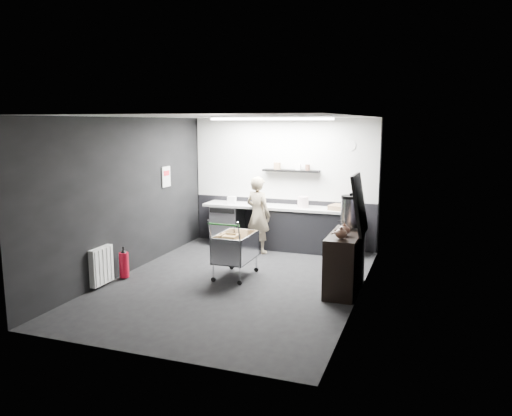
% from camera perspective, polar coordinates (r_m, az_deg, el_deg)
% --- Properties ---
extents(floor, '(5.50, 5.50, 0.00)m').
position_cam_1_polar(floor, '(8.31, -2.39, -8.54)').
color(floor, black).
rests_on(floor, ground).
extents(ceiling, '(5.50, 5.50, 0.00)m').
position_cam_1_polar(ceiling, '(7.89, -2.53, 10.41)').
color(ceiling, white).
rests_on(ceiling, wall_back).
extents(wall_back, '(5.50, 0.00, 5.50)m').
position_cam_1_polar(wall_back, '(10.57, 3.15, 2.92)').
color(wall_back, black).
rests_on(wall_back, floor).
extents(wall_front, '(5.50, 0.00, 5.50)m').
position_cam_1_polar(wall_front, '(5.59, -13.11, -3.57)').
color(wall_front, black).
rests_on(wall_front, floor).
extents(wall_left, '(0.00, 5.50, 5.50)m').
position_cam_1_polar(wall_left, '(8.93, -14.44, 1.35)').
color(wall_left, black).
rests_on(wall_left, floor).
extents(wall_right, '(0.00, 5.50, 5.50)m').
position_cam_1_polar(wall_right, '(7.48, 11.89, -0.15)').
color(wall_right, black).
rests_on(wall_right, floor).
extents(kitchen_wall_panel, '(3.95, 0.02, 1.70)m').
position_cam_1_polar(kitchen_wall_panel, '(10.50, 3.14, 5.62)').
color(kitchen_wall_panel, silver).
rests_on(kitchen_wall_panel, wall_back).
extents(dado_panel, '(3.95, 0.02, 1.00)m').
position_cam_1_polar(dado_panel, '(10.68, 3.08, -1.62)').
color(dado_panel, black).
rests_on(dado_panel, wall_back).
extents(floating_shelf, '(1.20, 0.22, 0.04)m').
position_cam_1_polar(floating_shelf, '(10.36, 4.02, 4.28)').
color(floating_shelf, black).
rests_on(floating_shelf, wall_back).
extents(wall_clock, '(0.20, 0.03, 0.20)m').
position_cam_1_polar(wall_clock, '(10.16, 10.79, 7.02)').
color(wall_clock, white).
rests_on(wall_clock, wall_back).
extents(poster, '(0.02, 0.30, 0.40)m').
position_cam_1_polar(poster, '(9.99, -10.24, 3.54)').
color(poster, silver).
rests_on(poster, wall_left).
extents(poster_red_band, '(0.02, 0.22, 0.10)m').
position_cam_1_polar(poster_red_band, '(9.98, -10.22, 3.93)').
color(poster_red_band, red).
rests_on(poster_red_band, poster).
extents(radiator, '(0.10, 0.50, 0.60)m').
position_cam_1_polar(radiator, '(8.39, -17.25, -6.32)').
color(radiator, white).
rests_on(radiator, wall_left).
extents(ceiling_strip, '(2.40, 0.20, 0.04)m').
position_cam_1_polar(ceiling_strip, '(9.63, 1.68, 10.13)').
color(ceiling_strip, white).
rests_on(ceiling_strip, ceiling).
extents(prep_counter, '(3.20, 0.61, 0.90)m').
position_cam_1_polar(prep_counter, '(10.36, 3.30, -2.22)').
color(prep_counter, black).
rests_on(prep_counter, floor).
extents(person, '(0.66, 0.54, 1.55)m').
position_cam_1_polar(person, '(10.01, 0.24, -0.78)').
color(person, beige).
rests_on(person, floor).
extents(shopping_cart, '(0.56, 0.93, 1.02)m').
position_cam_1_polar(shopping_cart, '(8.49, -2.40, -4.73)').
color(shopping_cart, silver).
rests_on(shopping_cart, floor).
extents(sideboard, '(0.52, 1.23, 1.84)m').
position_cam_1_polar(sideboard, '(7.94, 10.24, -5.19)').
color(sideboard, black).
rests_on(sideboard, floor).
extents(fire_extinguisher, '(0.16, 0.16, 0.53)m').
position_cam_1_polar(fire_extinguisher, '(8.74, -14.85, -6.20)').
color(fire_extinguisher, '#A90B1F').
rests_on(fire_extinguisher, floor).
extents(cardboard_box, '(0.56, 0.48, 0.10)m').
position_cam_1_polar(cardboard_box, '(9.96, 9.86, 0.03)').
color(cardboard_box, '#8C6B4A').
rests_on(cardboard_box, prep_counter).
extents(pink_tub, '(0.22, 0.22, 0.22)m').
position_cam_1_polar(pink_tub, '(10.16, 5.39, 0.68)').
color(pink_tub, '#F5D4D4').
rests_on(pink_tub, prep_counter).
extents(white_container, '(0.19, 0.16, 0.15)m').
position_cam_1_polar(white_container, '(10.60, -2.78, 0.91)').
color(white_container, white).
rests_on(white_container, prep_counter).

